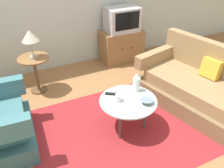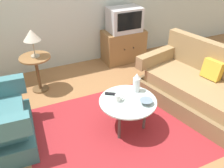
{
  "view_description": "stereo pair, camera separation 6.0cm",
  "coord_description": "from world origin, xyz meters",
  "px_view_note": "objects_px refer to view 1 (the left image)",
  "views": [
    {
      "loc": [
        -1.08,
        -1.96,
        2.16
      ],
      "look_at": [
        0.04,
        0.34,
        0.55
      ],
      "focal_mm": 38.58,
      "sensor_mm": 36.0,
      "label": 1
    },
    {
      "loc": [
        -1.02,
        -1.98,
        2.16
      ],
      "look_at": [
        0.04,
        0.34,
        0.55
      ],
      "focal_mm": 38.58,
      "sensor_mm": 36.0,
      "label": 2
    }
  ],
  "objects_px": {
    "tv_remote_dark": "(111,94)",
    "side_table": "(35,67)",
    "tv_stand": "(121,46)",
    "vase": "(136,82)",
    "television": "(122,19)",
    "mug": "(118,98)",
    "bowl": "(147,101)",
    "coffee_table": "(128,103)",
    "table_lamp": "(30,36)",
    "couch": "(198,87)"
  },
  "relations": [
    {
      "from": "side_table",
      "to": "tv_remote_dark",
      "type": "distance_m",
      "value": 1.38
    },
    {
      "from": "table_lamp",
      "to": "tv_stand",
      "type": "bearing_deg",
      "value": 13.71
    },
    {
      "from": "tv_stand",
      "to": "television",
      "type": "relative_size",
      "value": 1.33
    },
    {
      "from": "coffee_table",
      "to": "tv_remote_dark",
      "type": "bearing_deg",
      "value": 124.15
    },
    {
      "from": "tv_stand",
      "to": "bowl",
      "type": "height_order",
      "value": "tv_stand"
    },
    {
      "from": "vase",
      "to": "tv_remote_dark",
      "type": "xyz_separation_m",
      "value": [
        -0.33,
        0.06,
        -0.11
      ]
    },
    {
      "from": "mug",
      "to": "bowl",
      "type": "relative_size",
      "value": 0.76
    },
    {
      "from": "couch",
      "to": "vase",
      "type": "bearing_deg",
      "value": 68.68
    },
    {
      "from": "coffee_table",
      "to": "tv_remote_dark",
      "type": "height_order",
      "value": "tv_remote_dark"
    },
    {
      "from": "coffee_table",
      "to": "tv_remote_dark",
      "type": "xyz_separation_m",
      "value": [
        -0.14,
        0.2,
        0.05
      ]
    },
    {
      "from": "bowl",
      "to": "mug",
      "type": "bearing_deg",
      "value": 146.22
    },
    {
      "from": "couch",
      "to": "television",
      "type": "bearing_deg",
      "value": -3.68
    },
    {
      "from": "mug",
      "to": "bowl",
      "type": "bearing_deg",
      "value": -33.78
    },
    {
      "from": "table_lamp",
      "to": "side_table",
      "type": "bearing_deg",
      "value": -174.83
    },
    {
      "from": "television",
      "to": "vase",
      "type": "distance_m",
      "value": 1.78
    },
    {
      "from": "couch",
      "to": "side_table",
      "type": "bearing_deg",
      "value": 42.27
    },
    {
      "from": "tv_stand",
      "to": "vase",
      "type": "relative_size",
      "value": 3.03
    },
    {
      "from": "table_lamp",
      "to": "coffee_table",
      "type": "bearing_deg",
      "value": -58.36
    },
    {
      "from": "coffee_table",
      "to": "table_lamp",
      "type": "height_order",
      "value": "table_lamp"
    },
    {
      "from": "television",
      "to": "bowl",
      "type": "bearing_deg",
      "value": -109.52
    },
    {
      "from": "tv_stand",
      "to": "tv_remote_dark",
      "type": "xyz_separation_m",
      "value": [
        -0.98,
        -1.59,
        0.14
      ]
    },
    {
      "from": "side_table",
      "to": "mug",
      "type": "height_order",
      "value": "side_table"
    },
    {
      "from": "tv_stand",
      "to": "mug",
      "type": "height_order",
      "value": "tv_stand"
    },
    {
      "from": "coffee_table",
      "to": "mug",
      "type": "distance_m",
      "value": 0.15
    },
    {
      "from": "television",
      "to": "tv_remote_dark",
      "type": "height_order",
      "value": "television"
    },
    {
      "from": "coffee_table",
      "to": "television",
      "type": "distance_m",
      "value": 2.02
    },
    {
      "from": "couch",
      "to": "television",
      "type": "height_order",
      "value": "television"
    },
    {
      "from": "tv_stand",
      "to": "television",
      "type": "distance_m",
      "value": 0.52
    },
    {
      "from": "side_table",
      "to": "vase",
      "type": "height_order",
      "value": "vase"
    },
    {
      "from": "side_table",
      "to": "tv_stand",
      "type": "relative_size",
      "value": 0.74
    },
    {
      "from": "mug",
      "to": "tv_remote_dark",
      "type": "relative_size",
      "value": 0.79
    },
    {
      "from": "couch",
      "to": "mug",
      "type": "bearing_deg",
      "value": 75.22
    },
    {
      "from": "side_table",
      "to": "tv_stand",
      "type": "bearing_deg",
      "value": 13.66
    },
    {
      "from": "couch",
      "to": "bowl",
      "type": "bearing_deg",
      "value": 85.61
    },
    {
      "from": "television",
      "to": "vase",
      "type": "bearing_deg",
      "value": -111.83
    },
    {
      "from": "side_table",
      "to": "mug",
      "type": "xyz_separation_m",
      "value": [
        0.74,
        -1.34,
        0.06
      ]
    },
    {
      "from": "television",
      "to": "mug",
      "type": "bearing_deg",
      "value": -118.97
    },
    {
      "from": "mug",
      "to": "coffee_table",
      "type": "bearing_deg",
      "value": -18.47
    },
    {
      "from": "side_table",
      "to": "table_lamp",
      "type": "height_order",
      "value": "table_lamp"
    },
    {
      "from": "side_table",
      "to": "bowl",
      "type": "distance_m",
      "value": 1.84
    },
    {
      "from": "coffee_table",
      "to": "table_lamp",
      "type": "distance_m",
      "value": 1.7
    },
    {
      "from": "television",
      "to": "mug",
      "type": "distance_m",
      "value": 2.02
    },
    {
      "from": "television",
      "to": "mug",
      "type": "relative_size",
      "value": 4.99
    },
    {
      "from": "coffee_table",
      "to": "table_lamp",
      "type": "relative_size",
      "value": 1.68
    },
    {
      "from": "vase",
      "to": "mug",
      "type": "xyz_separation_m",
      "value": [
        -0.31,
        -0.11,
        -0.08
      ]
    },
    {
      "from": "television",
      "to": "tv_stand",
      "type": "bearing_deg",
      "value": 90.0
    },
    {
      "from": "side_table",
      "to": "tv_stand",
      "type": "xyz_separation_m",
      "value": [
        1.71,
        0.42,
        -0.12
      ]
    },
    {
      "from": "mug",
      "to": "bowl",
      "type": "distance_m",
      "value": 0.34
    },
    {
      "from": "tv_remote_dark",
      "to": "side_table",
      "type": "bearing_deg",
      "value": -24.7
    },
    {
      "from": "mug",
      "to": "tv_remote_dark",
      "type": "height_order",
      "value": "mug"
    }
  ]
}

